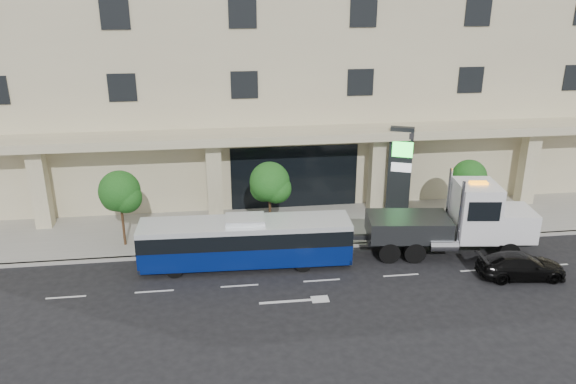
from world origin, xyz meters
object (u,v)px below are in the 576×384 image
Objects in this scene: black_sedan at (521,266)px; tow_truck at (457,222)px; city_bus at (246,241)px; signage_pylon at (400,171)px.

tow_truck is at bearing 41.31° from black_sedan.
city_bus is 11.10m from signage_pylon.
black_sedan is (2.15, -2.93, -1.21)m from tow_truck.
tow_truck is at bearing -52.04° from signage_pylon.
signage_pylon is at bearing 28.98° from black_sedan.
black_sedan is at bearing -46.60° from tow_truck.
city_bus is 2.51× the size of black_sedan.
black_sedan is 9.30m from signage_pylon.
tow_truck is 5.62m from signage_pylon.
signage_pylon reaches higher than tow_truck.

